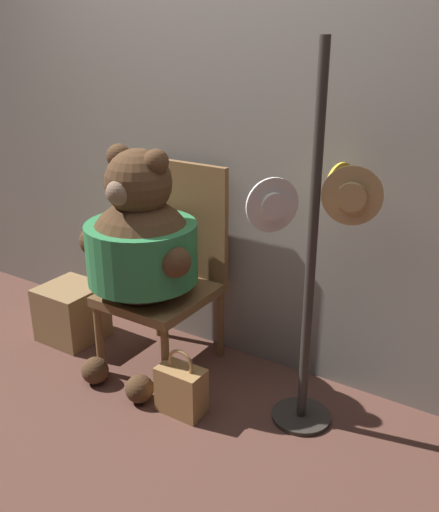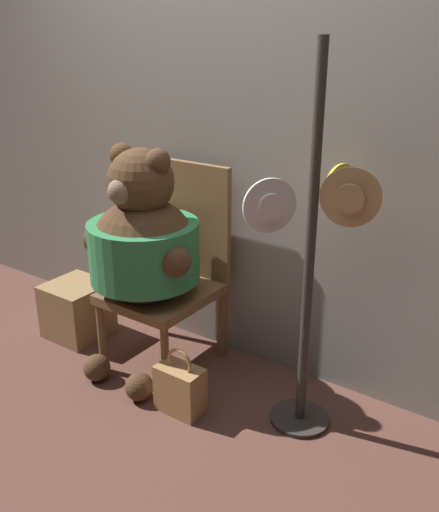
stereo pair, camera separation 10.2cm
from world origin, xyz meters
The scene contains 7 objects.
ground_plane centered at (0.00, 0.00, 0.00)m, with size 14.00×14.00×0.00m, color brown.
wall_back centered at (0.00, 0.63, 1.16)m, with size 8.00×0.10×2.31m.
chair centered at (-0.13, 0.33, 0.55)m, with size 0.50×0.55×1.08m.
teddy_bear centered at (-0.17, 0.14, 0.72)m, with size 0.67×0.60×1.22m.
hat_display_rack centered at (0.73, 0.22, 0.81)m, with size 0.45×0.50×1.71m.
handbag_on_ground centered at (0.21, -0.05, 0.13)m, with size 0.23×0.13×0.34m.
wooden_crate centered at (-0.77, 0.18, 0.16)m, with size 0.33×0.33×0.33m.
Camera 1 is at (1.60, -1.88, 1.72)m, focal length 40.00 mm.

